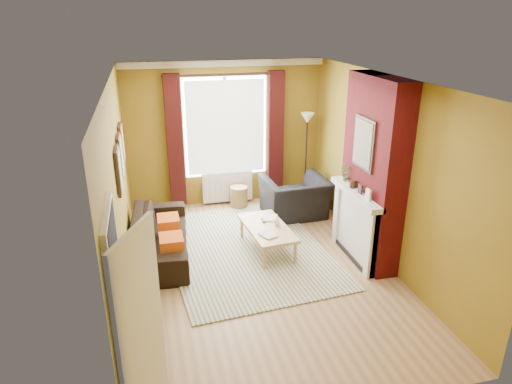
% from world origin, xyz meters
% --- Properties ---
extents(ground, '(5.50, 5.50, 0.00)m').
position_xyz_m(ground, '(0.00, 0.00, 0.00)').
color(ground, brown).
rests_on(ground, ground).
extents(room_walls, '(3.82, 5.54, 2.83)m').
position_xyz_m(room_walls, '(0.64, 0.28, 1.39)').
color(room_walls, brown).
rests_on(room_walls, ground).
extents(striped_rug, '(2.71, 3.56, 0.02)m').
position_xyz_m(striped_rug, '(-0.08, 0.65, 0.01)').
color(striped_rug, '#345F90').
rests_on(striped_rug, ground).
extents(sofa, '(0.99, 2.21, 0.63)m').
position_xyz_m(sofa, '(-1.42, 0.85, 0.31)').
color(sofa, black).
rests_on(sofa, ground).
extents(armchair, '(1.20, 1.07, 0.74)m').
position_xyz_m(armchair, '(1.12, 1.72, 0.37)').
color(armchair, black).
rests_on(armchair, ground).
extents(coffee_table, '(0.74, 1.30, 0.42)m').
position_xyz_m(coffee_table, '(0.26, 0.56, 0.37)').
color(coffee_table, tan).
rests_on(coffee_table, ground).
extents(wicker_stool, '(0.37, 0.37, 0.42)m').
position_xyz_m(wicker_stool, '(0.18, 2.40, 0.21)').
color(wicker_stool, olive).
rests_on(wicker_stool, ground).
extents(floor_lamp, '(0.28, 0.28, 1.81)m').
position_xyz_m(floor_lamp, '(1.55, 2.40, 1.43)').
color(floor_lamp, black).
rests_on(floor_lamp, ground).
extents(book_a, '(0.29, 0.32, 0.03)m').
position_xyz_m(book_a, '(0.10, 0.21, 0.43)').
color(book_a, '#999999').
rests_on(book_a, coffee_table).
extents(book_b, '(0.30, 0.34, 0.02)m').
position_xyz_m(book_b, '(0.30, 0.88, 0.43)').
color(book_b, '#999999').
rests_on(book_b, coffee_table).
extents(mug, '(0.11, 0.11, 0.10)m').
position_xyz_m(mug, '(0.42, 0.55, 0.46)').
color(mug, '#999999').
rests_on(mug, coffee_table).
extents(tv_remote, '(0.05, 0.15, 0.02)m').
position_xyz_m(tv_remote, '(0.25, 0.77, 0.43)').
color(tv_remote, '#242426').
rests_on(tv_remote, coffee_table).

